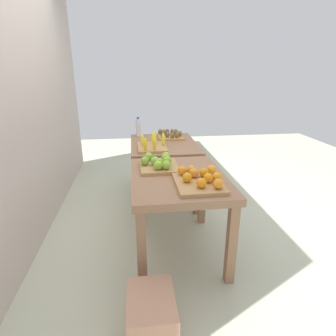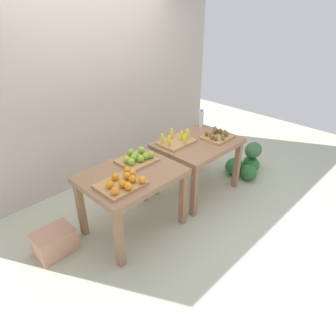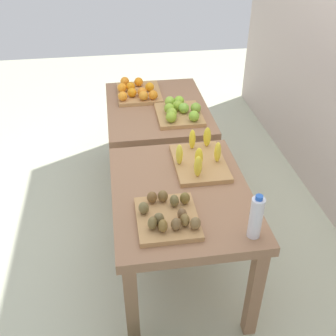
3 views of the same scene
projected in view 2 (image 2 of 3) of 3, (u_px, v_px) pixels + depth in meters
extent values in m
plane|color=#B8BCA0|center=(168.00, 207.00, 3.88)|extent=(8.00, 8.00, 0.00)
cube|color=#BFAEA3|center=(95.00, 72.00, 3.95)|extent=(4.40, 0.12, 3.00)
cube|color=#93694B|center=(131.00, 175.00, 3.18)|extent=(1.04, 0.80, 0.06)
cube|color=#93694B|center=(119.00, 239.00, 2.87)|extent=(0.07, 0.07, 0.68)
cube|color=#93694B|center=(183.00, 199.00, 3.44)|extent=(0.07, 0.07, 0.68)
cube|color=#93694B|center=(81.00, 209.00, 3.28)|extent=(0.07, 0.07, 0.68)
cube|color=#93694B|center=(144.00, 177.00, 3.85)|extent=(0.07, 0.07, 0.68)
cube|color=#93694B|center=(198.00, 144.00, 3.87)|extent=(1.04, 0.80, 0.06)
cube|color=#93694B|center=(194.00, 192.00, 3.57)|extent=(0.07, 0.07, 0.68)
cube|color=#93694B|center=(237.00, 165.00, 4.14)|extent=(0.07, 0.07, 0.68)
cube|color=#93694B|center=(155.00, 172.00, 3.98)|extent=(0.07, 0.07, 0.68)
cube|color=#93694B|center=(199.00, 150.00, 4.55)|extent=(0.07, 0.07, 0.68)
cube|color=tan|center=(121.00, 185.00, 2.94)|extent=(0.44, 0.36, 0.03)
sphere|color=orange|center=(115.00, 177.00, 2.97)|extent=(0.11, 0.11, 0.08)
sphere|color=orange|center=(110.00, 185.00, 2.84)|extent=(0.10, 0.10, 0.08)
sphere|color=orange|center=(123.00, 184.00, 2.85)|extent=(0.11, 0.11, 0.08)
sphere|color=orange|center=(142.00, 180.00, 2.92)|extent=(0.08, 0.08, 0.08)
sphere|color=orange|center=(133.00, 173.00, 3.03)|extent=(0.11, 0.11, 0.08)
sphere|color=orange|center=(115.00, 191.00, 2.75)|extent=(0.10, 0.10, 0.08)
sphere|color=orange|center=(127.00, 176.00, 2.98)|extent=(0.11, 0.11, 0.08)
sphere|color=orange|center=(128.00, 186.00, 2.82)|extent=(0.10, 0.10, 0.08)
sphere|color=orange|center=(127.00, 170.00, 3.08)|extent=(0.09, 0.09, 0.08)
sphere|color=orange|center=(132.00, 179.00, 2.93)|extent=(0.10, 0.10, 0.08)
cube|color=tan|center=(137.00, 161.00, 3.37)|extent=(0.40, 0.34, 0.03)
sphere|color=#8BB033|center=(146.00, 156.00, 3.35)|extent=(0.10, 0.10, 0.08)
sphere|color=#8CC131|center=(127.00, 159.00, 3.28)|extent=(0.08, 0.08, 0.08)
sphere|color=#85B42F|center=(141.00, 159.00, 3.30)|extent=(0.11, 0.11, 0.08)
sphere|color=#88BE35|center=(142.00, 150.00, 3.49)|extent=(0.10, 0.10, 0.08)
sphere|color=#88AD31|center=(134.00, 158.00, 3.31)|extent=(0.11, 0.11, 0.08)
sphere|color=#92BD3C|center=(131.00, 162.00, 3.23)|extent=(0.10, 0.10, 0.08)
sphere|color=#8EB730|center=(151.00, 155.00, 3.38)|extent=(0.11, 0.11, 0.08)
sphere|color=#85BF3F|center=(135.00, 155.00, 3.37)|extent=(0.11, 0.11, 0.08)
sphere|color=#82AE38|center=(131.00, 152.00, 3.43)|extent=(0.11, 0.11, 0.08)
cube|color=tan|center=(177.00, 142.00, 3.80)|extent=(0.44, 0.32, 0.03)
ellipsoid|color=yellow|center=(169.00, 140.00, 3.65)|extent=(0.05, 0.04, 0.14)
ellipsoid|color=yellow|center=(185.00, 139.00, 3.68)|extent=(0.06, 0.05, 0.14)
ellipsoid|color=yellow|center=(188.00, 134.00, 3.82)|extent=(0.06, 0.06, 0.14)
ellipsoid|color=yellow|center=(172.00, 133.00, 3.83)|extent=(0.06, 0.05, 0.14)
ellipsoid|color=yellow|center=(182.00, 135.00, 3.78)|extent=(0.06, 0.06, 0.14)
ellipsoid|color=yellow|center=(162.00, 138.00, 3.70)|extent=(0.06, 0.06, 0.14)
cube|color=tan|center=(217.00, 137.00, 3.93)|extent=(0.36, 0.32, 0.03)
ellipsoid|color=brown|center=(226.00, 134.00, 3.90)|extent=(0.07, 0.06, 0.07)
ellipsoid|color=brown|center=(216.00, 138.00, 3.79)|extent=(0.05, 0.06, 0.07)
ellipsoid|color=brown|center=(223.00, 134.00, 3.91)|extent=(0.06, 0.07, 0.07)
ellipsoid|color=brown|center=(212.00, 137.00, 3.82)|extent=(0.06, 0.07, 0.07)
ellipsoid|color=brown|center=(225.00, 132.00, 3.95)|extent=(0.06, 0.05, 0.07)
ellipsoid|color=brown|center=(216.00, 130.00, 4.00)|extent=(0.06, 0.05, 0.07)
ellipsoid|color=brown|center=(220.00, 131.00, 3.99)|extent=(0.06, 0.07, 0.07)
ellipsoid|color=brown|center=(215.00, 129.00, 4.05)|extent=(0.05, 0.06, 0.07)
ellipsoid|color=brown|center=(211.00, 134.00, 3.89)|extent=(0.06, 0.06, 0.07)
ellipsoid|color=brown|center=(206.00, 133.00, 3.92)|extent=(0.06, 0.07, 0.07)
ellipsoid|color=brown|center=(215.00, 132.00, 3.97)|extent=(0.06, 0.06, 0.07)
ellipsoid|color=brown|center=(223.00, 137.00, 3.81)|extent=(0.07, 0.07, 0.07)
cylinder|color=silver|center=(201.00, 119.00, 4.24)|extent=(0.07, 0.07, 0.23)
cylinder|color=blue|center=(202.00, 110.00, 4.17)|extent=(0.04, 0.04, 0.02)
ellipsoid|color=#25722A|center=(251.00, 164.00, 4.64)|extent=(0.36, 0.39, 0.23)
ellipsoid|color=#267139|center=(234.00, 166.00, 4.55)|extent=(0.33, 0.27, 0.25)
ellipsoid|color=#2C6531|center=(249.00, 172.00, 4.41)|extent=(0.37, 0.36, 0.23)
ellipsoid|color=#36633B|center=(253.00, 150.00, 4.52)|extent=(0.29, 0.24, 0.24)
cube|color=tan|center=(55.00, 242.00, 3.13)|extent=(0.40, 0.30, 0.27)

